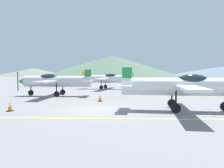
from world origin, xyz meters
TOP-DOWN VIEW (x-y plane):
  - ground_plane at (0.00, 0.00)m, footprint 400.00×400.00m
  - apron_line_near at (0.00, -3.09)m, footprint 80.00×0.16m
  - apron_line_far at (0.00, 8.92)m, footprint 80.00×0.16m
  - airplane_near at (5.55, -0.08)m, footprint 8.00×9.19m
  - airplane_mid at (-5.31, 9.09)m, footprint 7.92×9.14m
  - airplane_far at (-0.54, 19.68)m, footprint 8.03×9.17m
  - car_sedan at (10.53, 13.45)m, footprint 3.53×4.65m
  - traffic_cone_front at (-0.12, 4.38)m, footprint 0.36×0.36m
  - traffic_cone_side at (-5.26, -0.90)m, footprint 0.36×0.36m
  - hill_left at (-64.12, 155.58)m, footprint 56.01×56.01m
  - hill_centerleft at (-4.77, 133.53)m, footprint 88.93×88.93m
  - hill_centerright at (69.27, 144.87)m, footprint 84.82×84.82m

SIDE VIEW (x-z plane):
  - ground_plane at x=0.00m, z-range 0.00..0.00m
  - apron_line_near at x=0.00m, z-range 0.00..0.01m
  - apron_line_far at x=0.00m, z-range 0.00..0.01m
  - traffic_cone_front at x=-0.12m, z-range -0.01..0.58m
  - traffic_cone_side at x=-5.26m, z-range -0.01..0.58m
  - car_sedan at x=10.53m, z-range 0.03..1.65m
  - airplane_near at x=5.55m, z-range 0.17..2.92m
  - airplane_mid at x=-5.31m, z-range 0.17..2.92m
  - airplane_far at x=-0.54m, z-range 0.17..2.92m
  - hill_left at x=-64.12m, z-range 0.00..6.13m
  - hill_centerright at x=69.27m, z-range 0.00..6.78m
  - hill_centerleft at x=-4.77m, z-range 0.00..13.55m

